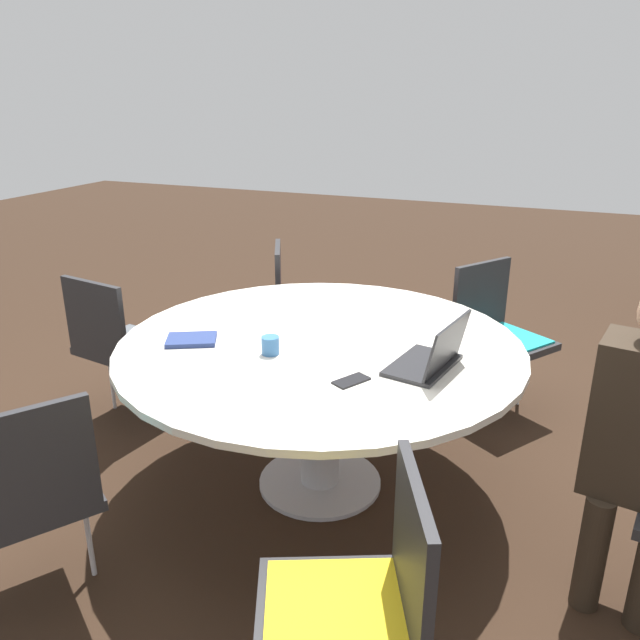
# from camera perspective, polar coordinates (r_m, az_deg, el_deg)

# --- Properties ---
(ground_plane) EXTENTS (16.00, 16.00, 0.00)m
(ground_plane) POSITION_cam_1_polar(r_m,az_deg,el_deg) (3.05, 0.00, -14.66)
(ground_plane) COLOR black
(conference_table) EXTENTS (1.75, 1.75, 0.72)m
(conference_table) POSITION_cam_1_polar(r_m,az_deg,el_deg) (2.75, 0.00, -4.26)
(conference_table) COLOR #B7B7BC
(conference_table) RESTS_ON ground_plane
(chair_1) EXTENTS (0.60, 0.59, 0.85)m
(chair_1) POSITION_cam_1_polar(r_m,az_deg,el_deg) (3.61, 15.78, -0.63)
(chair_1) COLOR #262628
(chair_1) RESTS_ON ground_plane
(chair_2) EXTENTS (0.58, 0.57, 0.85)m
(chair_2) POSITION_cam_1_polar(r_m,az_deg,el_deg) (3.93, -1.92, 1.86)
(chair_2) COLOR #262628
(chair_2) RESTS_ON ground_plane
(chair_3) EXTENTS (0.49, 0.50, 0.85)m
(chair_3) POSITION_cam_1_polar(r_m,az_deg,el_deg) (3.50, -18.02, -1.54)
(chair_3) COLOR #262628
(chair_3) RESTS_ON ground_plane
(chair_4) EXTENTS (0.60, 0.59, 0.85)m
(chair_4) POSITION_cam_1_polar(r_m,az_deg,el_deg) (2.36, -25.28, -13.71)
(chair_4) COLOR #262628
(chair_4) RESTS_ON ground_plane
(chair_5) EXTENTS (0.57, 0.56, 0.85)m
(chair_5) POSITION_cam_1_polar(r_m,az_deg,el_deg) (1.78, 3.79, -24.03)
(chair_5) COLOR #262628
(chair_5) RESTS_ON ground_plane
(laptop) EXTENTS (0.37, 0.29, 0.21)m
(laptop) POSITION_cam_1_polar(r_m,az_deg,el_deg) (2.46, 10.30, -3.28)
(laptop) COLOR #232326
(laptop) RESTS_ON conference_table
(spiral_notebook) EXTENTS (0.23, 0.26, 0.02)m
(spiral_notebook) POSITION_cam_1_polar(r_m,az_deg,el_deg) (2.75, -11.67, -1.77)
(spiral_notebook) COLOR navy
(spiral_notebook) RESTS_ON conference_table
(coffee_cup) EXTENTS (0.07, 0.07, 0.08)m
(coffee_cup) POSITION_cam_1_polar(r_m,az_deg,el_deg) (2.57, -4.56, -2.32)
(coffee_cup) COLOR #33669E
(coffee_cup) RESTS_ON conference_table
(cell_phone) EXTENTS (0.16, 0.13, 0.01)m
(cell_phone) POSITION_cam_1_polar(r_m,az_deg,el_deg) (2.34, 2.88, -5.56)
(cell_phone) COLOR black
(cell_phone) RESTS_ON conference_table
(handbag) EXTENTS (0.36, 0.16, 0.28)m
(handbag) POSITION_cam_1_polar(r_m,az_deg,el_deg) (4.15, -10.61, -2.81)
(handbag) COLOR #661E56
(handbag) RESTS_ON ground_plane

